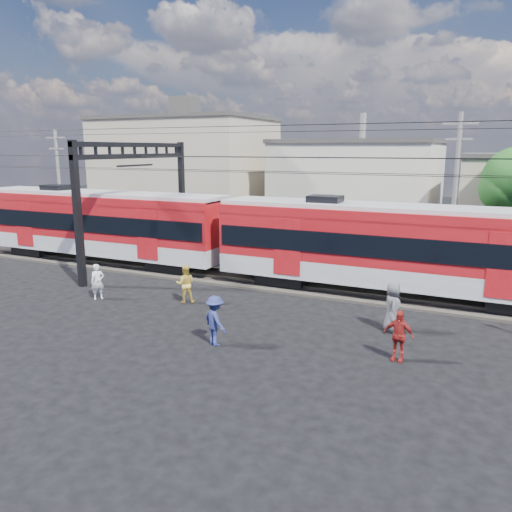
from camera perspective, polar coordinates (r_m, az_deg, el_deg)
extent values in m
plane|color=black|center=(17.53, -2.98, -9.95)|extent=(120.00, 120.00, 0.00)
cube|color=#2D2823|center=(24.50, 5.79, -3.37)|extent=(70.00, 3.40, 0.12)
cube|color=#59544C|center=(23.78, 5.20, -3.54)|extent=(70.00, 0.12, 0.12)
cube|color=#59544C|center=(25.15, 6.36, -2.69)|extent=(70.00, 0.12, 0.12)
cube|color=black|center=(34.50, -23.53, 0.71)|extent=(2.40, 2.20, 0.70)
cube|color=black|center=(27.79, -9.29, -0.99)|extent=(2.40, 2.20, 0.70)
cube|color=#9FA1A6|center=(30.75, -17.28, 1.41)|extent=(16.00, 3.00, 0.90)
cube|color=maroon|center=(30.50, -17.47, 4.46)|extent=(16.00, 3.00, 2.40)
cube|color=black|center=(30.54, -17.44, 3.99)|extent=(15.68, 3.08, 0.95)
cube|color=#9FA1A6|center=(30.37, -17.62, 6.79)|extent=(16.00, 2.60, 0.25)
cube|color=black|center=(24.79, 3.39, -2.45)|extent=(2.40, 2.20, 0.70)
cube|color=#9FA1A6|center=(23.28, 15.23, -1.80)|extent=(16.00, 3.00, 0.90)
cube|color=maroon|center=(22.95, 15.46, 2.20)|extent=(16.00, 3.00, 2.40)
cube|color=black|center=(22.99, 15.42, 1.59)|extent=(15.68, 3.08, 0.95)
cube|color=#9FA1A6|center=(22.77, 15.63, 5.30)|extent=(16.00, 2.60, 0.25)
cube|color=black|center=(25.28, -19.71, 4.42)|extent=(0.30, 0.30, 7.00)
cube|color=black|center=(32.26, -8.45, 6.53)|extent=(0.30, 0.30, 7.00)
cube|color=black|center=(28.46, -13.74, 12.24)|extent=(0.25, 9.30, 0.25)
cube|color=black|center=(28.47, -13.68, 11.03)|extent=(0.25, 9.30, 0.25)
cylinder|color=black|center=(22.97, 5.50, 9.37)|extent=(70.00, 0.03, 0.03)
cylinder|color=black|center=(24.30, 6.62, 9.50)|extent=(70.00, 0.03, 0.03)
cylinder|color=black|center=(22.95, 5.54, 11.12)|extent=(70.00, 0.03, 0.03)
cylinder|color=black|center=(24.27, 6.66, 11.15)|extent=(70.00, 0.03, 0.03)
cylinder|color=black|center=(20.35, 2.90, 14.69)|extent=(70.00, 0.03, 0.03)
cylinder|color=black|center=(26.96, 8.66, 13.95)|extent=(70.00, 0.03, 0.03)
cube|color=tan|center=(45.62, -7.95, 9.42)|extent=(14.00, 10.00, 9.00)
cube|color=#3F3D3A|center=(45.64, -8.13, 15.26)|extent=(14.28, 10.20, 0.30)
cube|color=beige|center=(42.56, 11.83, 7.74)|extent=(12.00, 12.00, 7.00)
cube|color=#3F3D3A|center=(42.45, 12.05, 12.66)|extent=(12.24, 12.24, 0.30)
cylinder|color=slate|center=(29.48, 21.76, 6.74)|extent=(0.24, 0.24, 8.50)
cube|color=slate|center=(29.41, 22.34, 13.83)|extent=(1.80, 0.12, 0.12)
cube|color=slate|center=(29.39, 22.21, 12.27)|extent=(1.40, 0.12, 0.12)
cylinder|color=slate|center=(41.09, -21.57, 7.70)|extent=(0.24, 0.24, 8.00)
cube|color=slate|center=(41.01, -21.95, 12.44)|extent=(1.80, 0.12, 0.12)
cube|color=slate|center=(41.01, -21.86, 11.32)|extent=(1.40, 0.12, 0.12)
cylinder|color=#382619|center=(32.70, 27.02, 2.68)|extent=(0.36, 0.36, 3.92)
imported|color=silver|center=(23.35, -17.65, -2.81)|extent=(0.66, 0.69, 1.59)
imported|color=gold|center=(21.95, -8.07, -3.17)|extent=(1.02, 0.95, 1.67)
imported|color=navy|center=(17.17, -4.70, -7.36)|extent=(1.30, 1.12, 1.74)
imported|color=maroon|center=(16.51, 15.95, -8.75)|extent=(1.02, 0.51, 1.67)
imported|color=#4F4F54|center=(18.98, 15.34, -5.66)|extent=(0.79, 1.02, 1.86)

